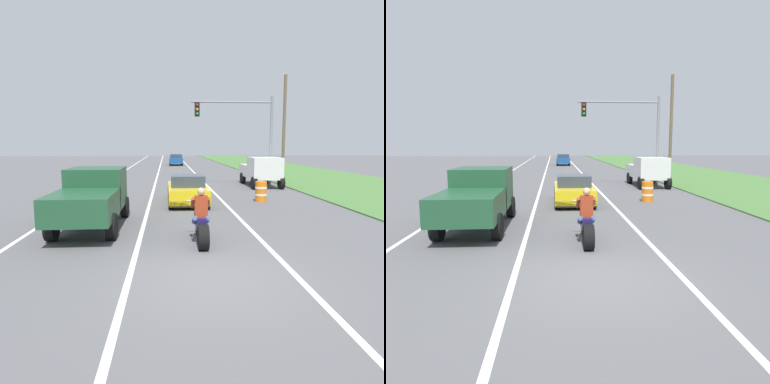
{
  "view_description": "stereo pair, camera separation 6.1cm",
  "coord_description": "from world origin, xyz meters",
  "views": [
    {
      "loc": [
        -0.98,
        -7.14,
        2.83
      ],
      "look_at": [
        -0.01,
        6.3,
        1.0
      ],
      "focal_mm": 33.04,
      "sensor_mm": 36.0,
      "label": 1
    },
    {
      "loc": [
        -0.92,
        -7.15,
        2.83
      ],
      "look_at": [
        -0.01,
        6.3,
        1.0
      ],
      "focal_mm": 33.04,
      "sensor_mm": 36.0,
      "label": 2
    }
  ],
  "objects": [
    {
      "name": "pickup_truck_left_lane_dark_green",
      "position": [
        -3.5,
        4.86,
        1.11
      ],
      "size": [
        2.02,
        4.8,
        1.98
      ],
      "color": "#1E4C2D",
      "rests_on": "ground"
    },
    {
      "name": "sports_car_yellow",
      "position": [
        0.01,
        9.7,
        0.63
      ],
      "size": [
        1.84,
        4.3,
        1.37
      ],
      "color": "yellow",
      "rests_on": "ground"
    },
    {
      "name": "distant_car_far_ahead",
      "position": [
        0.31,
        40.68,
        0.77
      ],
      "size": [
        1.8,
        4.0,
        1.5
      ],
      "color": "#194C8C",
      "rests_on": "ground"
    },
    {
      "name": "lane_stripe_left_solid",
      "position": [
        -5.4,
        20.0,
        0.0
      ],
      "size": [
        0.14,
        120.0,
        0.01
      ],
      "primitive_type": "cube",
      "color": "white",
      "rests_on": "ground"
    },
    {
      "name": "traffic_light_mast_near",
      "position": [
        4.36,
        16.61,
        4.06
      ],
      "size": [
        5.53,
        0.34,
        6.0
      ],
      "color": "gray",
      "rests_on": "ground"
    },
    {
      "name": "lane_stripe_right_solid",
      "position": [
        1.8,
        20.0,
        0.0
      ],
      "size": [
        0.14,
        120.0,
        0.01
      ],
      "primitive_type": "cube",
      "color": "white",
      "rests_on": "ground"
    },
    {
      "name": "lane_stripe_centre_dashed",
      "position": [
        -1.8,
        20.0,
        0.0
      ],
      "size": [
        0.14,
        120.0,
        0.01
      ],
      "primitive_type": "cube",
      "color": "white",
      "rests_on": "ground"
    },
    {
      "name": "motorcycle_with_rider",
      "position": [
        -0.01,
        2.64,
        0.59
      ],
      "size": [
        0.7,
        2.21,
        1.62
      ],
      "color": "black",
      "rests_on": "ground"
    },
    {
      "name": "pickup_truck_right_shoulder_white",
      "position": [
        5.39,
        16.31,
        1.11
      ],
      "size": [
        2.02,
        4.8,
        1.98
      ],
      "color": "silver",
      "rests_on": "ground"
    },
    {
      "name": "construction_barrel_nearest",
      "position": [
        3.68,
        9.88,
        0.5
      ],
      "size": [
        0.58,
        0.58,
        1.0
      ],
      "color": "orange",
      "rests_on": "ground"
    },
    {
      "name": "ground_plane",
      "position": [
        0.0,
        0.0,
        0.0
      ],
      "size": [
        160.0,
        160.0,
        0.0
      ],
      "primitive_type": "plane",
      "color": "#565659"
    },
    {
      "name": "grass_verge_right",
      "position": [
        11.92,
        20.0,
        0.03
      ],
      "size": [
        10.0,
        120.0,
        0.06
      ],
      "primitive_type": "cube",
      "color": "#477538",
      "rests_on": "ground"
    },
    {
      "name": "utility_pole_roadside",
      "position": [
        8.35,
        20.64,
        4.09
      ],
      "size": [
        0.24,
        0.24,
        8.19
      ],
      "primitive_type": "cylinder",
      "color": "brown",
      "rests_on": "ground"
    }
  ]
}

